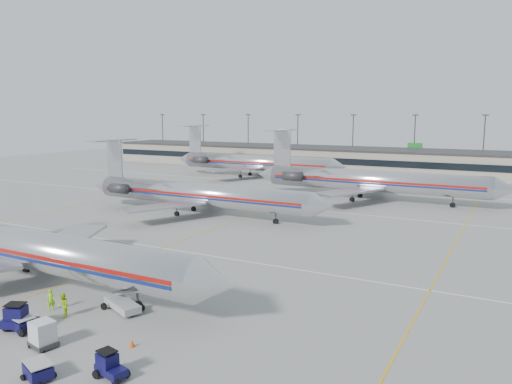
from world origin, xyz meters
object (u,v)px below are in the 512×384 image
Objects in this scene: tug_center at (18,319)px; belt_loader at (123,303)px; jet_foreground at (16,246)px; uld_container at (43,334)px; jet_second_row at (195,194)px.

belt_loader is at bearing 33.90° from tug_center.
jet_foreground is 12.05m from tug_center.
jet_foreground is at bearing -159.74° from belt_loader.
jet_foreground is 23.03× the size of uld_container.
jet_foreground is at bearing -84.05° from jet_second_row.
belt_loader is (0.33, 7.28, -0.25)m from uld_container.
jet_foreground reaches higher than jet_second_row.
tug_center is (12.98, -40.55, -2.38)m from jet_second_row.
tug_center is 3.86m from uld_container.
belt_loader is (13.56, -0.63, -2.77)m from jet_foreground.
uld_container is at bearing -30.85° from jet_foreground.
jet_second_row is 22.10× the size of uld_container.
uld_container is (3.75, -0.92, 0.00)m from tug_center.
uld_container is at bearing -68.03° from jet_second_row.
jet_second_row is at bearing 84.31° from tug_center.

